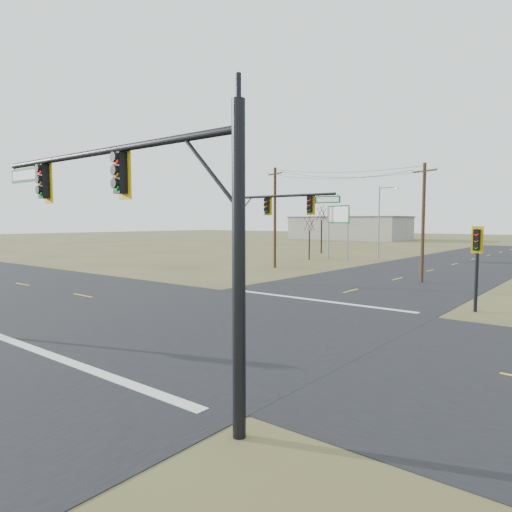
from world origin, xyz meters
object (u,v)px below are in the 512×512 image
at_px(utility_pole_near, 423,220).
at_px(utility_pole_far, 275,216).
at_px(mast_arm_near, 128,200).
at_px(mast_arm_far, 267,215).
at_px(streetlight_c, 380,218).
at_px(bare_tree_a, 309,223).
at_px(pedestal_signal_ne, 477,249).
at_px(bare_tree_b, 322,212).
at_px(highway_sign, 338,221).

distance_m(utility_pole_near, utility_pole_far, 15.13).
height_order(mast_arm_near, mast_arm_far, mast_arm_near).
height_order(utility_pole_far, streetlight_c, utility_pole_far).
bearing_deg(utility_pole_far, mast_arm_far, -56.12).
bearing_deg(utility_pole_near, bare_tree_a, 145.30).
height_order(pedestal_signal_ne, bare_tree_b, bare_tree_b).
xyz_separation_m(utility_pole_near, bare_tree_b, (-21.94, 22.58, 1.21)).
height_order(highway_sign, streetlight_c, streetlight_c).
bearing_deg(utility_pole_near, pedestal_signal_ne, -58.51).
relative_size(pedestal_signal_ne, utility_pole_near, 0.49).
distance_m(utility_pole_near, highway_sign, 21.39).
relative_size(mast_arm_far, highway_sign, 1.36).
relative_size(mast_arm_near, mast_arm_far, 1.17).
height_order(utility_pole_near, bare_tree_a, utility_pole_near).
height_order(mast_arm_far, bare_tree_a, mast_arm_far).
xyz_separation_m(utility_pole_near, highway_sign, (-15.21, 15.04, -0.07)).
relative_size(mast_arm_near, utility_pole_far, 1.06).
distance_m(mast_arm_near, highway_sign, 45.46).
bearing_deg(streetlight_c, bare_tree_b, -171.59).
bearing_deg(streetlight_c, pedestal_signal_ne, -33.92).
relative_size(utility_pole_near, bare_tree_a, 1.60).
bearing_deg(streetlight_c, mast_arm_far, -57.20).
height_order(utility_pole_far, bare_tree_a, utility_pole_far).
bearing_deg(mast_arm_far, utility_pole_near, 25.38).
distance_m(mast_arm_near, streetlight_c, 48.66).
relative_size(mast_arm_far, bare_tree_b, 1.21).
xyz_separation_m(mast_arm_far, pedestal_signal_ne, (13.77, -0.85, -1.80)).
xyz_separation_m(mast_arm_near, pedestal_signal_ne, (4.29, 17.52, -1.94)).
distance_m(utility_pole_far, streetlight_c, 18.03).
bearing_deg(bare_tree_b, utility_pole_near, -45.82).
bearing_deg(utility_pole_far, utility_pole_near, -7.00).
relative_size(bare_tree_a, bare_tree_b, 0.76).
xyz_separation_m(pedestal_signal_ne, utility_pole_far, (-20.93, 11.51, 1.88)).
bearing_deg(bare_tree_b, mast_arm_near, -64.66).
height_order(mast_arm_near, pedestal_signal_ne, mast_arm_near).
xyz_separation_m(streetlight_c, bare_tree_b, (-10.13, 2.99, 0.86)).
bearing_deg(mast_arm_near, pedestal_signal_ne, 80.35).
bearing_deg(bare_tree_a, bare_tree_b, 113.30).
height_order(streetlight_c, bare_tree_b, streetlight_c).
bearing_deg(highway_sign, bare_tree_a, -113.00).
xyz_separation_m(mast_arm_far, streetlight_c, (-3.96, 28.40, -0.01)).
height_order(pedestal_signal_ne, utility_pole_far, utility_pole_far).
relative_size(mast_arm_far, pedestal_signal_ne, 2.03).
height_order(mast_arm_near, bare_tree_b, bare_tree_b).
xyz_separation_m(pedestal_signal_ne, streetlight_c, (-17.73, 29.25, 1.79)).
bearing_deg(bare_tree_a, pedestal_signal_ne, -42.96).
relative_size(pedestal_signal_ne, bare_tree_b, 0.60).
distance_m(mast_arm_near, utility_pole_far, 33.45).
distance_m(mast_arm_near, mast_arm_far, 20.68).
distance_m(mast_arm_far, bare_tree_b, 34.42).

